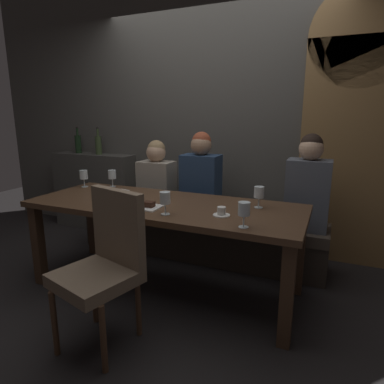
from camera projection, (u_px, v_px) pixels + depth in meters
name	position (u px, v px, depth m)	size (l,w,h in m)	color
ground	(166.00, 287.00, 2.83)	(9.00, 9.00, 0.00)	black
back_wall_tiled	(216.00, 108.00, 3.58)	(6.00, 0.12, 3.00)	#4C4944
arched_door	(354.00, 122.00, 3.02)	(0.90, 0.05, 2.55)	olive
back_counter	(95.00, 191.00, 4.25)	(1.10, 0.28, 0.95)	#413E3A
dining_table	(164.00, 214.00, 2.68)	(2.20, 0.84, 0.74)	#412B1C
banquette_bench	(197.00, 235.00, 3.40)	(2.50, 0.44, 0.45)	#312A23
chair_near_side	(105.00, 259.00, 2.07)	(0.54, 0.54, 0.98)	#4C3321
diner_redhead	(157.00, 177.00, 3.48)	(0.36, 0.24, 0.72)	#9E9384
diner_bearded	(201.00, 177.00, 3.23)	(0.36, 0.24, 0.82)	navy
diner_far_end	(308.00, 185.00, 2.84)	(0.36, 0.24, 0.83)	#4C515B
wine_bottle_dark_red	(78.00, 143.00, 4.19)	(0.08, 0.08, 0.33)	black
wine_bottle_pale_label	(98.00, 145.00, 4.04)	(0.08, 0.08, 0.33)	#384728
wine_glass_end_left	(244.00, 210.00, 2.07)	(0.08, 0.08, 0.16)	silver
wine_glass_near_right	(112.00, 175.00, 3.23)	(0.08, 0.08, 0.16)	silver
wine_glass_center_front	(165.00, 198.00, 2.34)	(0.08, 0.08, 0.16)	silver
wine_glass_center_back	(259.00, 193.00, 2.50)	(0.08, 0.08, 0.16)	silver
wine_glass_end_right	(84.00, 175.00, 3.22)	(0.08, 0.08, 0.16)	silver
espresso_cup	(221.00, 212.00, 2.32)	(0.12, 0.12, 0.06)	white
dessert_plate	(148.00, 206.00, 2.52)	(0.19, 0.19, 0.05)	white
fork_on_table	(131.00, 206.00, 2.56)	(0.02, 0.17, 0.01)	silver
folded_napkin	(122.00, 191.00, 3.06)	(0.11, 0.10, 0.01)	silver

